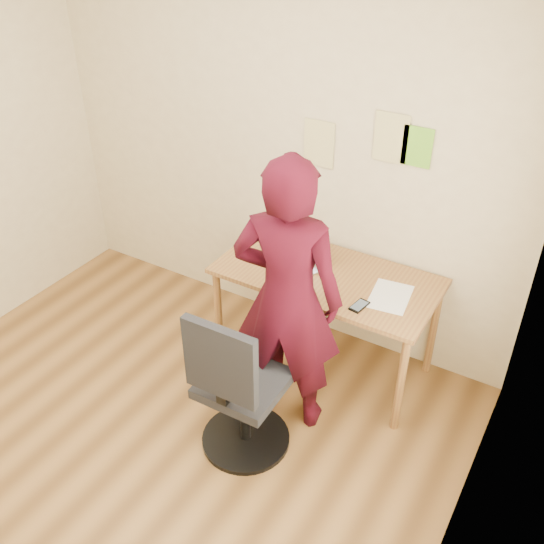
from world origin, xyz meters
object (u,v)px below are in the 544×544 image
Objects in this scene: laptop at (296,258)px; office_chair at (238,395)px; desk at (326,285)px; person at (287,299)px; phone at (359,306)px.

laptop is 1.00m from office_chair.
person reaches higher than desk.
laptop is 2.98× the size of phone.
office_chair is (-0.08, -0.92, -0.22)m from desk.
office_chair reaches higher than laptop.
laptop is at bearing -78.38° from person.
desk is 3.25× the size of laptop.
desk is 0.39m from phone.
phone is 0.87m from office_chair.
phone is (0.31, -0.21, 0.09)m from desk.
laptop reaches higher than phone.
person is (0.00, -0.52, 0.22)m from desk.
office_chair is at bearing 66.19° from person.
office_chair reaches higher than phone.
laptop is 0.43× the size of office_chair.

